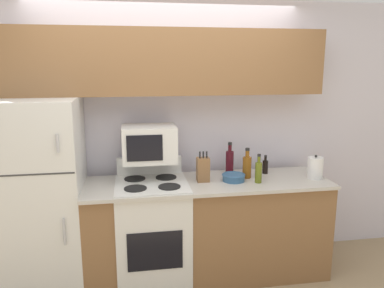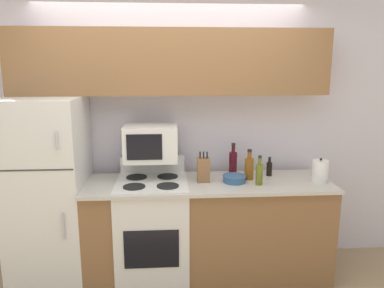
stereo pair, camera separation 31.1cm
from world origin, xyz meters
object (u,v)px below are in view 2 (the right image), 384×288
object	(u,v)px
bottle_olive_oil	(259,173)
bottle_whiskey	(249,168)
stove	(153,229)
knife_block	(203,170)
microwave	(151,143)
bottle_soy_sauce	(269,168)
bottle_wine_red	(233,162)
refrigerator	(49,192)
kettle	(320,171)
bowl	(234,178)

from	to	relation	value
bottle_olive_oil	bottle_whiskey	bearing A→B (deg)	109.17
stove	knife_block	bearing A→B (deg)	0.27
microwave	bottle_soy_sauce	size ratio (longest dim) A/B	2.63
microwave	bottle_wine_red	size ratio (longest dim) A/B	1.58
refrigerator	bottle_wine_red	world-z (taller)	refrigerator
refrigerator	microwave	size ratio (longest dim) A/B	3.54
refrigerator	stove	distance (m)	0.98
microwave	kettle	size ratio (longest dim) A/B	2.16
stove	kettle	xyz separation A→B (m)	(1.50, -0.07, 0.54)
bottle_olive_oil	bottle_wine_red	world-z (taller)	bottle_wine_red
microwave	bottle_olive_oil	world-z (taller)	microwave
refrigerator	microwave	bearing A→B (deg)	4.79
microwave	bottle_soy_sauce	distance (m)	1.13
microwave	bottle_soy_sauce	world-z (taller)	microwave
bowl	bottle_whiskey	size ratio (longest dim) A/B	0.75
bottle_whiskey	refrigerator	bearing A→B (deg)	179.71
bottle_soy_sauce	bottle_wine_red	bearing A→B (deg)	165.92
knife_block	bowl	xyz separation A→B (m)	(0.27, -0.04, -0.08)
bowl	kettle	size ratio (longest dim) A/B	0.96
bottle_whiskey	bottle_wine_red	size ratio (longest dim) A/B	0.93
bottle_olive_oil	kettle	distance (m)	0.56
refrigerator	microwave	xyz separation A→B (m)	(0.90, 0.08, 0.42)
bowl	bottle_soy_sauce	distance (m)	0.41
refrigerator	bottle_soy_sauce	bearing A→B (deg)	2.68
microwave	bottle_olive_oil	size ratio (longest dim) A/B	1.82
bowl	bottle_soy_sauce	world-z (taller)	bottle_soy_sauce
microwave	knife_block	world-z (taller)	microwave
stove	bottle_whiskey	size ratio (longest dim) A/B	3.91
bottle_soy_sauce	knife_block	bearing A→B (deg)	-167.37
bottle_soy_sauce	bottle_wine_red	xyz separation A→B (m)	(-0.33, 0.08, 0.05)
bottle_olive_oil	bottle_wine_red	size ratio (longest dim) A/B	0.87
bottle_wine_red	bottle_olive_oil	bearing A→B (deg)	-63.81
microwave	bottle_wine_red	bearing A→B (deg)	7.45
knife_block	bottle_soy_sauce	world-z (taller)	knife_block
refrigerator	bottle_wine_red	bearing A→B (deg)	6.02
microwave	bowl	xyz separation A→B (m)	(0.74, -0.16, -0.30)
bowl	bottle_olive_oil	distance (m)	0.23
microwave	bottle_whiskey	world-z (taller)	microwave
bottle_whiskey	bottle_soy_sauce	xyz separation A→B (m)	(0.22, 0.10, -0.04)
bowl	bottle_soy_sauce	size ratio (longest dim) A/B	1.17
bottle_soy_sauce	bottle_wine_red	world-z (taller)	bottle_wine_red
bottle_olive_oil	bottle_soy_sauce	bearing A→B (deg)	58.47
stove	bottle_whiskey	xyz separation A→B (m)	(0.88, 0.04, 0.55)
microwave	bottle_soy_sauce	xyz separation A→B (m)	(1.10, 0.02, -0.26)
refrigerator	bottle_olive_oil	size ratio (longest dim) A/B	6.46
bottle_wine_red	kettle	world-z (taller)	bottle_wine_red
knife_block	bottle_wine_red	world-z (taller)	bottle_wine_red
microwave	bowl	distance (m)	0.81
stove	knife_block	world-z (taller)	knife_block
microwave	knife_block	bearing A→B (deg)	-14.94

